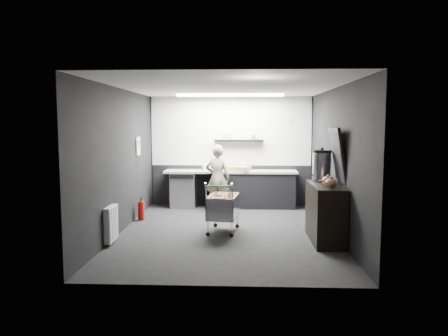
{
  "coord_description": "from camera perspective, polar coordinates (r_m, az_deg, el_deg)",
  "views": [
    {
      "loc": [
        0.3,
        -8.08,
        2.07
      ],
      "look_at": [
        -0.07,
        0.4,
        1.17
      ],
      "focal_mm": 35.0,
      "sensor_mm": 36.0,
      "label": 1
    }
  ],
  "objects": [
    {
      "name": "person",
      "position": [
        10.15,
        -0.86,
        -1.3
      ],
      "size": [
        0.6,
        0.43,
        1.55
      ],
      "primitive_type": "imported",
      "rotation": [
        0.0,
        0.0,
        3.03
      ],
      "color": "beige",
      "rests_on": "floor"
    },
    {
      "name": "floating_shelf",
      "position": [
        10.71,
        1.98,
        3.6
      ],
      "size": [
        1.2,
        0.22,
        0.04
      ],
      "primitive_type": "cube",
      "color": "black",
      "rests_on": "wall_back"
    },
    {
      "name": "sideboard",
      "position": [
        7.83,
        13.14,
        -4.77
      ],
      "size": [
        0.57,
        1.32,
        1.98
      ],
      "color": "black",
      "rests_on": "floor"
    },
    {
      "name": "wall_back",
      "position": [
        10.86,
        0.92,
        2.21
      ],
      "size": [
        5.5,
        0.0,
        5.5
      ],
      "primitive_type": "plane",
      "rotation": [
        1.57,
        0.0,
        0.0
      ],
      "color": "black",
      "rests_on": "floor"
    },
    {
      "name": "cardboard_box",
      "position": [
        10.51,
        1.83,
        -0.07
      ],
      "size": [
        0.65,
        0.56,
        0.11
      ],
      "primitive_type": "cube",
      "rotation": [
        0.0,
        0.0,
        -0.26
      ],
      "color": "#998551",
      "rests_on": "prep_counter"
    },
    {
      "name": "wall_right",
      "position": [
        8.29,
        14.34,
        0.85
      ],
      "size": [
        0.0,
        5.5,
        5.5
      ],
      "primitive_type": "plane",
      "rotation": [
        1.57,
        0.0,
        -1.57
      ],
      "color": "black",
      "rests_on": "floor"
    },
    {
      "name": "dado_panel",
      "position": [
        10.93,
        0.91,
        -2.24
      ],
      "size": [
        3.95,
        0.02,
        1.0
      ],
      "primitive_type": "cube",
      "color": "black",
      "rests_on": "wall_back"
    },
    {
      "name": "fire_extinguisher",
      "position": [
        9.44,
        -10.75,
        -5.37
      ],
      "size": [
        0.14,
        0.14,
        0.46
      ],
      "color": "#B60F0C",
      "rests_on": "floor"
    },
    {
      "name": "wall_clock",
      "position": [
        10.86,
        8.37,
        6.37
      ],
      "size": [
        0.2,
        0.03,
        0.2
      ],
      "primitive_type": "cylinder",
      "rotation": [
        1.57,
        0.0,
        0.0
      ],
      "color": "silver",
      "rests_on": "wall_back"
    },
    {
      "name": "ceiling",
      "position": [
        8.11,
        0.4,
        10.47
      ],
      "size": [
        5.5,
        5.5,
        0.0
      ],
      "primitive_type": "plane",
      "rotation": [
        3.14,
        0.0,
        0.0
      ],
      "color": "white",
      "rests_on": "wall_back"
    },
    {
      "name": "kitchen_wall_panel",
      "position": [
        10.82,
        0.92,
        4.85
      ],
      "size": [
        3.95,
        0.02,
        1.7
      ],
      "primitive_type": "cube",
      "color": "silver",
      "rests_on": "wall_back"
    },
    {
      "name": "poster_red_band",
      "position": [
        9.67,
        -11.12,
        3.23
      ],
      "size": [
        0.02,
        0.22,
        0.1
      ],
      "primitive_type": "cube",
      "color": "red",
      "rests_on": "poster"
    },
    {
      "name": "white_container",
      "position": [
        10.55,
        -2.32,
        0.06
      ],
      "size": [
        0.2,
        0.18,
        0.15
      ],
      "primitive_type": "cube",
      "rotation": [
        0.0,
        0.0,
        0.31
      ],
      "color": "silver",
      "rests_on": "prep_counter"
    },
    {
      "name": "ceiling_strip",
      "position": [
        9.96,
        0.79,
        9.47
      ],
      "size": [
        2.4,
        0.2,
        0.04
      ],
      "primitive_type": "cube",
      "color": "white",
      "rests_on": "ceiling"
    },
    {
      "name": "poster",
      "position": [
        9.67,
        -11.14,
        2.82
      ],
      "size": [
        0.02,
        0.3,
        0.4
      ],
      "primitive_type": "cube",
      "color": "silver",
      "rests_on": "wall_left"
    },
    {
      "name": "wall_left",
      "position": [
        8.43,
        -13.32,
        0.96
      ],
      "size": [
        0.0,
        5.5,
        5.5
      ],
      "primitive_type": "plane",
      "rotation": [
        1.57,
        0.0,
        1.57
      ],
      "color": "black",
      "rests_on": "floor"
    },
    {
      "name": "wall_front",
      "position": [
        5.39,
        -0.68,
        -1.65
      ],
      "size": [
        5.5,
        0.0,
        5.5
      ],
      "primitive_type": "plane",
      "rotation": [
        -1.57,
        0.0,
        0.0
      ],
      "color": "black",
      "rests_on": "floor"
    },
    {
      "name": "pink_tub",
      "position": [
        10.56,
        2.6,
        0.19
      ],
      "size": [
        0.2,
        0.2,
        0.2
      ],
      "primitive_type": "cylinder",
      "color": "white",
      "rests_on": "prep_counter"
    },
    {
      "name": "shopping_cart",
      "position": [
        8.25,
        -0.13,
        -5.29
      ],
      "size": [
        0.62,
        0.93,
        0.95
      ],
      "color": "silver",
      "rests_on": "floor"
    },
    {
      "name": "prep_counter",
      "position": [
        10.63,
        1.6,
        -2.71
      ],
      "size": [
        3.2,
        0.61,
        0.9
      ],
      "color": "black",
      "rests_on": "floor"
    },
    {
      "name": "floor",
      "position": [
        8.35,
        0.38,
        -8.34
      ],
      "size": [
        5.5,
        5.5,
        0.0
      ],
      "primitive_type": "plane",
      "color": "black",
      "rests_on": "ground"
    },
    {
      "name": "radiator",
      "position": [
        7.72,
        -14.53,
        -7.05
      ],
      "size": [
        0.1,
        0.5,
        0.6
      ],
      "primitive_type": "cube",
      "color": "silver",
      "rests_on": "wall_left"
    }
  ]
}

